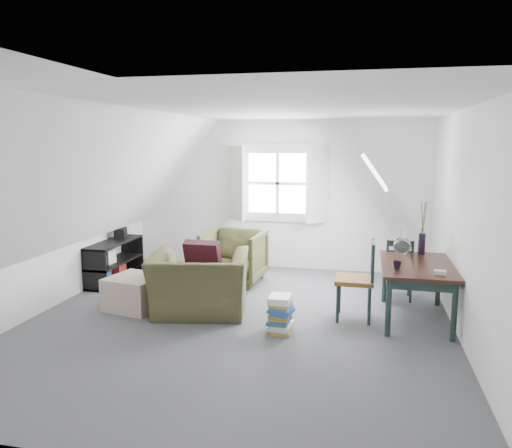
% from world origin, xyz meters
% --- Properties ---
extents(floor, '(5.50, 5.50, 0.00)m').
position_xyz_m(floor, '(0.00, 0.00, 0.00)').
color(floor, '#4E4E53').
rests_on(floor, ground).
extents(ceiling, '(5.50, 5.50, 0.00)m').
position_xyz_m(ceiling, '(0.00, 0.00, 2.50)').
color(ceiling, white).
rests_on(ceiling, wall_back).
extents(wall_back, '(5.00, 0.00, 5.00)m').
position_xyz_m(wall_back, '(0.00, 2.75, 1.25)').
color(wall_back, white).
rests_on(wall_back, ground).
extents(wall_front, '(5.00, 0.00, 5.00)m').
position_xyz_m(wall_front, '(0.00, -2.75, 1.25)').
color(wall_front, white).
rests_on(wall_front, ground).
extents(wall_left, '(0.00, 5.50, 5.50)m').
position_xyz_m(wall_left, '(-2.50, 0.00, 1.25)').
color(wall_left, white).
rests_on(wall_left, ground).
extents(wall_right, '(0.00, 5.50, 5.50)m').
position_xyz_m(wall_right, '(2.50, 0.00, 1.25)').
color(wall_right, white).
rests_on(wall_right, ground).
extents(slope_left, '(3.19, 5.50, 4.48)m').
position_xyz_m(slope_left, '(-1.55, 0.00, 1.78)').
color(slope_left, white).
rests_on(slope_left, wall_left).
extents(slope_right, '(3.19, 5.50, 4.48)m').
position_xyz_m(slope_right, '(1.55, 0.00, 1.78)').
color(slope_right, white).
rests_on(slope_right, wall_right).
extents(dormer_window, '(1.71, 0.35, 1.30)m').
position_xyz_m(dormer_window, '(0.00, 2.68, 1.45)').
color(dormer_window, white).
rests_on(dormer_window, wall_back).
extents(skylight, '(0.35, 0.75, 0.47)m').
position_xyz_m(skylight, '(1.55, 1.30, 1.75)').
color(skylight, white).
rests_on(skylight, slope_right).
extents(armchair_near, '(1.35, 1.23, 0.77)m').
position_xyz_m(armchair_near, '(-0.54, 0.20, 0.00)').
color(armchair_near, '#414122').
rests_on(armchair_near, floor).
extents(armchair_far, '(0.93, 0.95, 0.81)m').
position_xyz_m(armchair_far, '(-0.49, 1.65, 0.00)').
color(armchair_far, '#414122').
rests_on(armchair_far, floor).
extents(throw_pillow, '(0.46, 0.28, 0.47)m').
position_xyz_m(throw_pillow, '(-0.54, 0.35, 0.68)').
color(throw_pillow, '#3B101C').
rests_on(throw_pillow, armchair_near).
extents(ottoman, '(0.75, 0.75, 0.42)m').
position_xyz_m(ottoman, '(-1.41, 0.20, 0.21)').
color(ottoman, tan).
rests_on(ottoman, floor).
extents(dining_table, '(0.83, 1.39, 0.69)m').
position_xyz_m(dining_table, '(2.08, 0.55, 0.60)').
color(dining_table, black).
rests_on(dining_table, floor).
extents(demijohn, '(0.22, 0.22, 0.31)m').
position_xyz_m(demijohn, '(1.93, 1.00, 0.82)').
color(demijohn, silver).
rests_on(demijohn, dining_table).
extents(vase_twigs, '(0.09, 0.10, 0.68)m').
position_xyz_m(vase_twigs, '(2.18, 1.10, 0.85)').
color(vase_twigs, black).
rests_on(vase_twigs, dining_table).
extents(cup, '(0.12, 0.12, 0.09)m').
position_xyz_m(cup, '(1.83, 0.25, 0.69)').
color(cup, black).
rests_on(cup, dining_table).
extents(paper_box, '(0.13, 0.09, 0.04)m').
position_xyz_m(paper_box, '(2.28, 0.10, 0.72)').
color(paper_box, white).
rests_on(paper_box, dining_table).
extents(dining_chair_far, '(0.40, 0.40, 0.85)m').
position_xyz_m(dining_chair_far, '(1.92, 1.34, 0.44)').
color(dining_chair_far, brown).
rests_on(dining_chair_far, floor).
extents(dining_chair_near, '(0.45, 0.45, 0.97)m').
position_xyz_m(dining_chair_near, '(1.39, 0.42, 0.50)').
color(dining_chair_near, brown).
rests_on(dining_chair_near, floor).
extents(media_shelf, '(0.41, 1.23, 0.63)m').
position_xyz_m(media_shelf, '(-2.32, 1.30, 0.28)').
color(media_shelf, black).
rests_on(media_shelf, floor).
extents(electronics_box, '(0.21, 0.25, 0.18)m').
position_xyz_m(electronics_box, '(-2.32, 1.59, 0.70)').
color(electronics_box, black).
rests_on(electronics_box, media_shelf).
extents(magazine_stack, '(0.31, 0.37, 0.42)m').
position_xyz_m(magazine_stack, '(0.55, -0.21, 0.21)').
color(magazine_stack, '#B29933').
rests_on(magazine_stack, floor).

